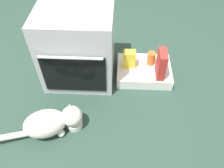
% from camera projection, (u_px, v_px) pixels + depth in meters
% --- Properties ---
extents(ground, '(8.00, 8.00, 0.00)m').
position_uv_depth(ground, '(84.00, 103.00, 2.09)').
color(ground, '#284238').
extents(oven, '(0.66, 0.63, 0.73)m').
position_uv_depth(oven, '(78.00, 45.00, 2.09)').
color(oven, '#B7BABF').
rests_on(oven, ground).
extents(pantry_cabinet, '(0.54, 0.42, 0.11)m').
position_uv_depth(pantry_cabinet, '(144.00, 71.00, 2.30)').
color(pantry_cabinet, white).
rests_on(pantry_cabinet, ground).
extents(food_bowl, '(0.14, 0.14, 0.08)m').
position_uv_depth(food_bowl, '(74.00, 123.00, 1.91)').
color(food_bowl, white).
rests_on(food_bowl, ground).
extents(cat, '(0.71, 0.33, 0.25)m').
position_uv_depth(cat, '(50.00, 122.00, 1.80)').
color(cat, silver).
rests_on(cat, ground).
extents(sauce_jar, '(0.08, 0.08, 0.14)m').
position_uv_depth(sauce_jar, '(151.00, 58.00, 2.24)').
color(sauce_jar, '#D16023').
rests_on(sauce_jar, pantry_cabinet).
extents(snack_bag, '(0.12, 0.09, 0.18)m').
position_uv_depth(snack_bag, '(129.00, 59.00, 2.21)').
color(snack_bag, yellow).
rests_on(snack_bag, pantry_cabinet).
extents(cereal_box, '(0.07, 0.18, 0.28)m').
position_uv_depth(cereal_box, '(161.00, 64.00, 2.08)').
color(cereal_box, '#B72D28').
rests_on(cereal_box, pantry_cabinet).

